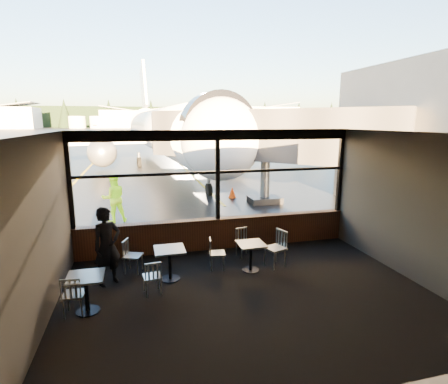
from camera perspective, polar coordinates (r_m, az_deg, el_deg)
name	(u,v)px	position (r m, az deg, el deg)	size (l,w,h in m)	color
ground_plane	(141,131)	(129.70, -13.40, 9.59)	(520.00, 520.00, 0.00)	black
carpet_floor	(249,296)	(7.93, 4.16, -16.54)	(8.00, 6.00, 0.01)	black
ceiling	(252,133)	(7.00, 4.58, 9.54)	(8.00, 6.00, 0.04)	#38332D
wall_left	(39,234)	(7.14, -27.94, -6.03)	(0.04, 6.00, 3.50)	#474139
wall_right	(412,207)	(9.32, 28.38, -2.19)	(0.04, 6.00, 3.50)	#474139
wall_back	(326,282)	(4.71, 16.36, -13.96)	(8.00, 0.04, 3.50)	#474139
window_sill	(218,234)	(10.42, -1.03, -6.86)	(8.00, 0.28, 0.90)	#4B2816
window_header	(217,135)	(9.89, -1.09, 9.29)	(8.00, 0.18, 0.30)	black
mullion_left	(69,181)	(9.90, -23.94, 1.60)	(0.12, 0.12, 2.60)	black
mullion_centre	(218,176)	(10.01, -1.06, 2.69)	(0.12, 0.12, 2.60)	black
mullion_right	(340,171)	(11.55, 18.42, 3.29)	(0.12, 0.12, 2.60)	black
window_transom	(218,172)	(9.99, -1.07, 3.26)	(8.00, 0.10, 0.08)	black
airliner	(166,100)	(29.02, -9.42, 14.62)	(29.28, 35.14, 10.74)	white
jet_bridge	(266,153)	(16.28, 6.94, 6.37)	(8.60, 10.51, 4.59)	#2E2E30
cafe_table_near	(251,257)	(8.99, 4.39, -10.54)	(0.66, 0.66, 0.73)	gray
cafe_table_mid	(170,264)	(8.59, -8.81, -11.57)	(0.71, 0.71, 0.78)	gray
cafe_table_left	(87,294)	(7.67, -21.51, -15.24)	(0.70, 0.70, 0.77)	#9D9890
chair_near_e	(275,249)	(9.28, 8.36, -9.13)	(0.53, 0.53, 0.97)	#B7B2A6
chair_near_w	(217,254)	(9.05, -1.11, -10.04)	(0.45, 0.45, 0.82)	#B6B2A5
chair_near_n	(244,243)	(9.84, 3.28, -8.28)	(0.44, 0.44, 0.81)	#B5B0A3
chair_mid_s	(152,277)	(8.00, -11.65, -13.40)	(0.44, 0.44, 0.80)	beige
chair_mid_w	(133,256)	(9.14, -14.62, -10.10)	(0.47, 0.47, 0.85)	beige
chair_left_s	(74,295)	(7.65, -23.31, -15.15)	(0.46, 0.46, 0.85)	#B4B0A3
passenger	(107,246)	(8.53, -18.54, -8.40)	(0.67, 0.44, 1.84)	black
ground_crew	(114,198)	(13.67, -17.56, -0.96)	(0.88, 0.69, 1.82)	#BFF219
cone_nose	(232,192)	(17.24, 1.35, -0.06)	(0.39, 0.39, 0.54)	#FF6308
terminal_annex	(436,139)	(17.25, 31.33, 7.43)	(5.00, 7.00, 6.00)	gray
hangar_mid	(138,118)	(194.64, -13.84, 11.60)	(38.00, 15.00, 10.00)	silver
hangar_right	(250,117)	(197.70, 4.24, 12.18)	(50.00, 20.00, 12.00)	silver
fuel_tank_a	(77,122)	(193.63, -22.85, 10.45)	(8.00, 8.00, 6.00)	silver
fuel_tank_b	(98,122)	(192.45, -19.86, 10.66)	(8.00, 8.00, 6.00)	silver
fuel_tank_c	(119,122)	(191.79, -16.84, 10.85)	(8.00, 8.00, 6.00)	silver
treeline	(138,117)	(219.65, -13.92, 11.81)	(360.00, 3.00, 12.00)	black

